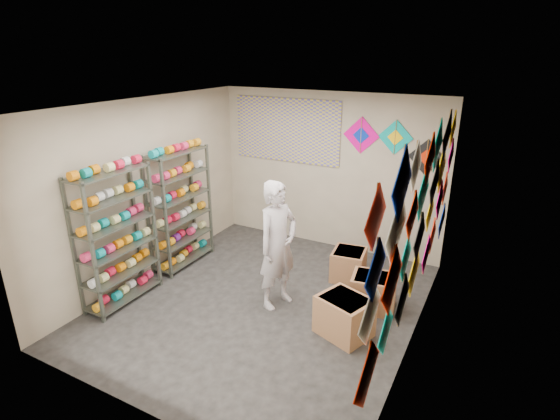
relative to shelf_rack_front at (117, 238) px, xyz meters
The scene contains 12 objects.
ground 2.19m from the shelf_rack_front, 25.53° to the left, with size 4.50×4.50×0.00m, color black.
room_walls 2.09m from the shelf_rack_front, 25.53° to the left, with size 4.50×4.50×4.50m.
shelf_rack_front is the anchor object (origin of this frame).
shelf_rack_back 1.30m from the shelf_rack_front, 90.00° to the left, with size 0.40×1.10×1.90m, color #4C5147.
string_spools 0.66m from the shelf_rack_front, 90.00° to the left, with size 0.12×2.36×0.12m.
kite_wall_display 3.91m from the shelf_rack_front, 12.17° to the left, with size 0.05×4.25×2.08m.
back_wall_kites 4.31m from the shelf_rack_front, 47.41° to the left, with size 1.64×0.02×0.83m.
poster 3.40m from the shelf_rack_front, 72.35° to the left, with size 2.00×0.01×1.10m, color #534AA1.
shopkeeper 2.17m from the shelf_rack_front, 25.48° to the left, with size 0.59×0.74×1.77m, color beige.
carton_a 3.17m from the shelf_rack_front, 13.06° to the left, with size 0.61×0.50×0.50m, color #9C6D44.
carton_b 3.54m from the shelf_rack_front, 24.56° to the left, with size 0.58×0.48×0.48m, color #9C6D44.
carton_c 3.39m from the shelf_rack_front, 38.71° to the left, with size 0.48×0.53×0.46m, color #9C6D44.
Camera 1 is at (2.68, -4.56, 3.34)m, focal length 28.00 mm.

